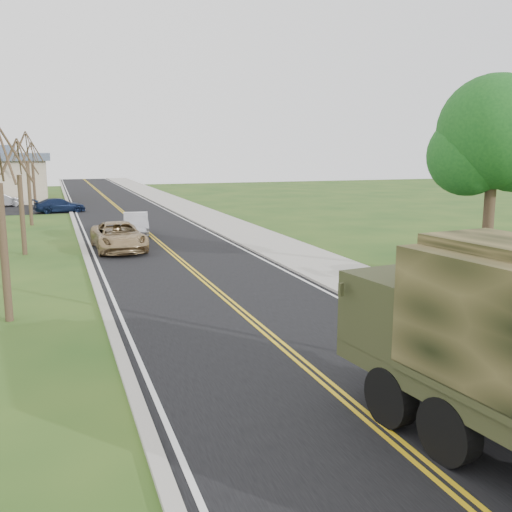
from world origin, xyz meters
name	(u,v)px	position (x,y,z in m)	size (l,w,h in m)	color
ground	(385,433)	(0.00, 0.00, 0.00)	(160.00, 160.00, 0.00)	#214517
road	(124,213)	(0.00, 40.00, 0.01)	(8.00, 120.00, 0.01)	black
curb_right	(173,210)	(4.15, 40.00, 0.06)	(0.30, 120.00, 0.12)	#9E998E
sidewalk_right	(193,210)	(5.90, 40.00, 0.05)	(3.20, 120.00, 0.10)	#9E998E
curb_left	(72,214)	(-4.15, 40.00, 0.05)	(0.30, 120.00, 0.10)	#9E998E
leafy_tree	(494,141)	(11.00, 10.01, 5.49)	(4.83, 4.50, 8.10)	#38281C
bare_tree_a	(3,236)	(-7.00, 10.00, 2.63)	(1.93, 2.26, 6.08)	#38281C
bare_tree_b	(21,205)	(-7.00, 22.00, 2.48)	(1.83, 2.14, 5.73)	#38281C
bare_tree_c	(29,185)	(-7.00, 34.00, 2.78)	(2.04, 2.39, 6.42)	#38281C
bare_tree_d	(34,180)	(-7.00, 46.00, 2.55)	(1.88, 2.20, 5.91)	#38281C
suv_champagne	(119,236)	(-2.42, 21.62, 0.73)	(2.43, 5.28, 1.47)	#9D8258
sedan_silver	(136,224)	(-0.80, 26.81, 0.69)	(1.46, 4.18, 1.38)	#BCBCC1
pickup_navy	(469,261)	(9.98, 9.75, 0.78)	(2.19, 5.39, 1.56)	#10153E
lot_car_silver	(1,200)	(-10.00, 48.78, 0.63)	(1.32, 3.79, 1.25)	#A7A7AB
lot_car_navy	(60,205)	(-5.00, 42.00, 0.60)	(1.69, 4.15, 1.20)	#0E1834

